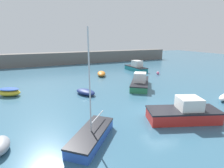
{
  "coord_description": "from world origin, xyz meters",
  "views": [
    {
      "loc": [
        -9.45,
        -11.17,
        6.61
      ],
      "look_at": [
        -0.41,
        9.33,
        0.57
      ],
      "focal_mm": 28.0,
      "sensor_mm": 36.0,
      "label": 1
    }
  ],
  "objects_px": {
    "sailboat_tall_mast": "(91,135)",
    "mooring_buoy_pink": "(158,73)",
    "rowboat_white_midwater": "(101,74)",
    "cabin_cruiser_white": "(184,113)",
    "mooring_buoy_yellow": "(191,98)",
    "motorboat_with_cabin": "(140,82)",
    "open_tender_yellow": "(86,92)",
    "motorboat_grey_hull": "(136,67)",
    "rowboat_with_red_cover": "(9,92)"
  },
  "relations": [
    {
      "from": "motorboat_grey_hull",
      "to": "rowboat_with_red_cover",
      "type": "bearing_deg",
      "value": 106.99
    },
    {
      "from": "cabin_cruiser_white",
      "to": "mooring_buoy_yellow",
      "type": "bearing_deg",
      "value": -123.5
    },
    {
      "from": "rowboat_white_midwater",
      "to": "open_tender_yellow",
      "type": "relative_size",
      "value": 1.08
    },
    {
      "from": "open_tender_yellow",
      "to": "mooring_buoy_pink",
      "type": "bearing_deg",
      "value": 85.12
    },
    {
      "from": "motorboat_grey_hull",
      "to": "sailboat_tall_mast",
      "type": "bearing_deg",
      "value": 140.44
    },
    {
      "from": "cabin_cruiser_white",
      "to": "rowboat_with_red_cover",
      "type": "distance_m",
      "value": 18.88
    },
    {
      "from": "motorboat_grey_hull",
      "to": "mooring_buoy_yellow",
      "type": "bearing_deg",
      "value": 167.44
    },
    {
      "from": "motorboat_grey_hull",
      "to": "cabin_cruiser_white",
      "type": "relative_size",
      "value": 0.97
    },
    {
      "from": "rowboat_with_red_cover",
      "to": "motorboat_grey_hull",
      "type": "bearing_deg",
      "value": 49.66
    },
    {
      "from": "mooring_buoy_pink",
      "to": "mooring_buoy_yellow",
      "type": "bearing_deg",
      "value": -112.52
    },
    {
      "from": "motorboat_grey_hull",
      "to": "mooring_buoy_pink",
      "type": "bearing_deg",
      "value": -160.7
    },
    {
      "from": "motorboat_with_cabin",
      "to": "mooring_buoy_yellow",
      "type": "height_order",
      "value": "motorboat_with_cabin"
    },
    {
      "from": "mooring_buoy_pink",
      "to": "mooring_buoy_yellow",
      "type": "relative_size",
      "value": 1.39
    },
    {
      "from": "mooring_buoy_yellow",
      "to": "rowboat_white_midwater",
      "type": "bearing_deg",
      "value": 107.31
    },
    {
      "from": "cabin_cruiser_white",
      "to": "mooring_buoy_pink",
      "type": "distance_m",
      "value": 18.26
    },
    {
      "from": "motorboat_with_cabin",
      "to": "mooring_buoy_yellow",
      "type": "xyz_separation_m",
      "value": [
        2.5,
        -6.41,
        -0.48
      ]
    },
    {
      "from": "sailboat_tall_mast",
      "to": "rowboat_white_midwater",
      "type": "relative_size",
      "value": 2.1
    },
    {
      "from": "mooring_buoy_pink",
      "to": "rowboat_white_midwater",
      "type": "bearing_deg",
      "value": 162.37
    },
    {
      "from": "sailboat_tall_mast",
      "to": "cabin_cruiser_white",
      "type": "xyz_separation_m",
      "value": [
        7.76,
        -0.22,
        0.28
      ]
    },
    {
      "from": "sailboat_tall_mast",
      "to": "rowboat_with_red_cover",
      "type": "xyz_separation_m",
      "value": [
        -5.99,
        12.72,
        0.04
      ]
    },
    {
      "from": "motorboat_with_cabin",
      "to": "rowboat_white_midwater",
      "type": "bearing_deg",
      "value": 50.28
    },
    {
      "from": "rowboat_white_midwater",
      "to": "rowboat_with_red_cover",
      "type": "height_order",
      "value": "rowboat_with_red_cover"
    },
    {
      "from": "cabin_cruiser_white",
      "to": "mooring_buoy_yellow",
      "type": "relative_size",
      "value": 15.8
    },
    {
      "from": "rowboat_white_midwater",
      "to": "mooring_buoy_pink",
      "type": "relative_size",
      "value": 6.4
    },
    {
      "from": "rowboat_white_midwater",
      "to": "mooring_buoy_yellow",
      "type": "height_order",
      "value": "rowboat_white_midwater"
    },
    {
      "from": "rowboat_with_red_cover",
      "to": "mooring_buoy_pink",
      "type": "bearing_deg",
      "value": 37.33
    },
    {
      "from": "cabin_cruiser_white",
      "to": "mooring_buoy_pink",
      "type": "relative_size",
      "value": 11.33
    },
    {
      "from": "open_tender_yellow",
      "to": "motorboat_grey_hull",
      "type": "distance_m",
      "value": 16.91
    },
    {
      "from": "sailboat_tall_mast",
      "to": "rowboat_with_red_cover",
      "type": "height_order",
      "value": "sailboat_tall_mast"
    },
    {
      "from": "sailboat_tall_mast",
      "to": "mooring_buoy_pink",
      "type": "relative_size",
      "value": 13.42
    },
    {
      "from": "rowboat_white_midwater",
      "to": "cabin_cruiser_white",
      "type": "xyz_separation_m",
      "value": [
        0.18,
        -18.64,
        0.29
      ]
    },
    {
      "from": "motorboat_with_cabin",
      "to": "mooring_buoy_pink",
      "type": "xyz_separation_m",
      "value": [
        7.54,
        5.73,
        -0.4
      ]
    },
    {
      "from": "sailboat_tall_mast",
      "to": "rowboat_white_midwater",
      "type": "distance_m",
      "value": 19.92
    },
    {
      "from": "sailboat_tall_mast",
      "to": "mooring_buoy_pink",
      "type": "height_order",
      "value": "sailboat_tall_mast"
    },
    {
      "from": "rowboat_white_midwater",
      "to": "mooring_buoy_yellow",
      "type": "xyz_separation_m",
      "value": [
        4.75,
        -15.25,
        -0.21
      ]
    },
    {
      "from": "rowboat_white_midwater",
      "to": "cabin_cruiser_white",
      "type": "relative_size",
      "value": 0.56
    },
    {
      "from": "motorboat_with_cabin",
      "to": "rowboat_with_red_cover",
      "type": "xyz_separation_m",
      "value": [
        -15.82,
        3.14,
        -0.22
      ]
    },
    {
      "from": "motorboat_with_cabin",
      "to": "open_tender_yellow",
      "type": "xyz_separation_m",
      "value": [
        -7.57,
        -0.01,
        -0.36
      ]
    },
    {
      "from": "motorboat_grey_hull",
      "to": "rowboat_with_red_cover",
      "type": "distance_m",
      "value": 22.76
    },
    {
      "from": "open_tender_yellow",
      "to": "motorboat_grey_hull",
      "type": "height_order",
      "value": "motorboat_grey_hull"
    },
    {
      "from": "mooring_buoy_pink",
      "to": "mooring_buoy_yellow",
      "type": "height_order",
      "value": "mooring_buoy_pink"
    },
    {
      "from": "motorboat_with_cabin",
      "to": "motorboat_grey_hull",
      "type": "relative_size",
      "value": 1.08
    },
    {
      "from": "open_tender_yellow",
      "to": "mooring_buoy_pink",
      "type": "xyz_separation_m",
      "value": [
        15.1,
        5.74,
        -0.04
      ]
    },
    {
      "from": "rowboat_with_red_cover",
      "to": "motorboat_with_cabin",
      "type": "bearing_deg",
      "value": 19.77
    },
    {
      "from": "mooring_buoy_yellow",
      "to": "mooring_buoy_pink",
      "type": "bearing_deg",
      "value": 67.48
    },
    {
      "from": "sailboat_tall_mast",
      "to": "rowboat_with_red_cover",
      "type": "relative_size",
      "value": 2.36
    },
    {
      "from": "open_tender_yellow",
      "to": "cabin_cruiser_white",
      "type": "relative_size",
      "value": 0.52
    },
    {
      "from": "rowboat_white_midwater",
      "to": "motorboat_grey_hull",
      "type": "height_order",
      "value": "motorboat_grey_hull"
    },
    {
      "from": "rowboat_white_midwater",
      "to": "motorboat_grey_hull",
      "type": "distance_m",
      "value": 8.15
    },
    {
      "from": "sailboat_tall_mast",
      "to": "mooring_buoy_pink",
      "type": "distance_m",
      "value": 23.15
    }
  ]
}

